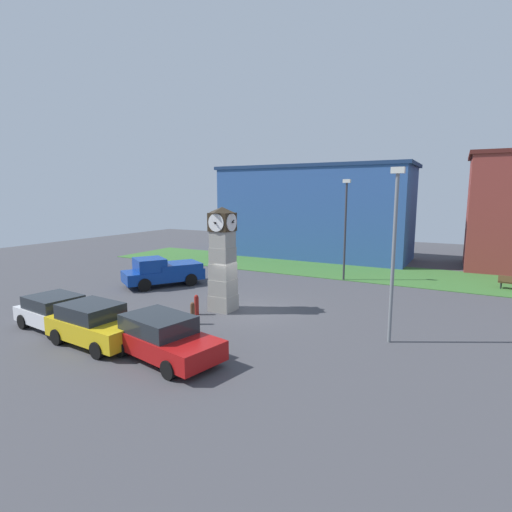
# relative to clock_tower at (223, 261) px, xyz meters

# --- Properties ---
(ground_plane) EXTENTS (71.14, 71.14, 0.00)m
(ground_plane) POSITION_rel_clock_tower_xyz_m (1.08, 0.51, -2.57)
(ground_plane) COLOR #424247
(clock_tower) EXTENTS (1.39, 1.45, 5.25)m
(clock_tower) POSITION_rel_clock_tower_xyz_m (0.00, 0.00, 0.00)
(clock_tower) COLOR gray
(clock_tower) RESTS_ON ground_plane
(bollard_near_tower) EXTENTS (0.22, 0.22, 1.00)m
(bollard_near_tower) POSITION_rel_clock_tower_xyz_m (-0.74, -1.26, -2.06)
(bollard_near_tower) COLOR maroon
(bollard_near_tower) RESTS_ON ground_plane
(bollard_mid_row) EXTENTS (0.20, 0.20, 1.04)m
(bollard_mid_row) POSITION_rel_clock_tower_xyz_m (-0.00, -2.53, -2.05)
(bollard_mid_row) COLOR brown
(bollard_mid_row) RESTS_ON ground_plane
(bollard_far_row) EXTENTS (0.31, 0.31, 1.02)m
(bollard_far_row) POSITION_rel_clock_tower_xyz_m (0.18, -3.79, -2.05)
(bollard_far_row) COLOR #333338
(bollard_far_row) RESTS_ON ground_plane
(car_navy_sedan) EXTENTS (4.05, 2.40, 1.43)m
(car_navy_sedan) POSITION_rel_clock_tower_xyz_m (-5.00, -5.77, -1.83)
(car_navy_sedan) COLOR silver
(car_navy_sedan) RESTS_ON ground_plane
(car_near_tower) EXTENTS (4.19, 2.25, 1.60)m
(car_near_tower) POSITION_rel_clock_tower_xyz_m (-1.92, -6.27, -1.76)
(car_near_tower) COLOR gold
(car_near_tower) RESTS_ON ground_plane
(car_by_building) EXTENTS (4.79, 2.79, 1.56)m
(car_by_building) POSITION_rel_clock_tower_xyz_m (1.40, -6.08, -1.78)
(car_by_building) COLOR #A51111
(car_by_building) RESTS_ON ground_plane
(pickup_truck) EXTENTS (4.42, 5.33, 1.85)m
(pickup_truck) POSITION_rel_clock_tower_xyz_m (-6.50, 2.84, -1.64)
(pickup_truck) COLOR navy
(pickup_truck) RESTS_ON ground_plane
(street_lamp_near_road) EXTENTS (0.50, 0.24, 6.85)m
(street_lamp_near_road) POSITION_rel_clock_tower_xyz_m (3.34, 9.98, 1.36)
(street_lamp_near_road) COLOR #333338
(street_lamp_near_road) RESTS_ON ground_plane
(street_lamp_far_side) EXTENTS (0.50, 0.24, 6.88)m
(street_lamp_far_side) POSITION_rel_clock_tower_xyz_m (8.27, -0.54, 1.37)
(street_lamp_far_side) COLOR slate
(street_lamp_far_side) RESTS_ON ground_plane
(warehouse_blue_far) EXTENTS (17.80, 6.74, 8.45)m
(warehouse_blue_far) POSITION_rel_clock_tower_xyz_m (-2.30, 19.05, 1.66)
(warehouse_blue_far) COLOR #2D5193
(warehouse_blue_far) RESTS_ON ground_plane
(grass_verge_far) EXTENTS (42.68, 7.36, 0.04)m
(grass_verge_far) POSITION_rel_clock_tower_xyz_m (2.94, 13.55, -2.55)
(grass_verge_far) COLOR #386B2D
(grass_verge_far) RESTS_ON ground_plane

